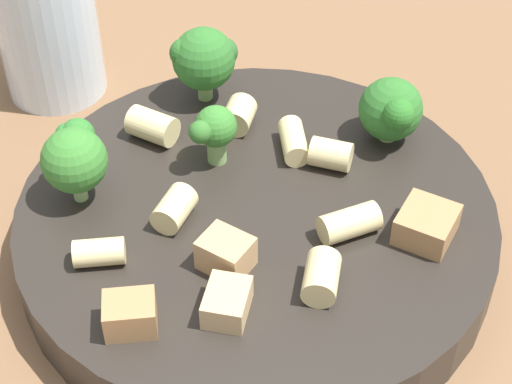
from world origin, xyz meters
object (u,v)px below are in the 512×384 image
object	(u,v)px
rigatoni_1	(349,223)
broccoli_floret_0	(391,109)
chicken_chunk_1	(226,253)
drinking_glass	(46,20)
rigatoni_3	(99,252)
rigatoni_6	(321,277)
rigatoni_0	(174,209)
broccoli_floret_3	(214,129)
rigatoni_7	(238,115)
rigatoni_2	(294,141)
broccoli_floret_2	(204,58)
chicken_chunk_3	(227,302)
pasta_bowl	(256,223)
rigatoni_5	(158,123)
chicken_chunk_0	(130,314)
chicken_chunk_2	(426,225)
rigatoni_4	(331,154)
broccoli_floret_1	(74,157)

from	to	relation	value
rigatoni_1	broccoli_floret_0	bearing A→B (deg)	23.40
chicken_chunk_1	drinking_glass	world-z (taller)	drinking_glass
rigatoni_3	rigatoni_6	distance (m)	0.10
rigatoni_0	rigatoni_3	world-z (taller)	rigatoni_0
broccoli_floret_3	rigatoni_7	size ratio (longest dim) A/B	1.72
rigatoni_2	chicken_chunk_1	distance (m)	0.09
chicken_chunk_1	broccoli_floret_2	bearing A→B (deg)	50.58
rigatoni_0	rigatoni_1	xyz separation A→B (m)	(0.05, -0.07, -0.00)
chicken_chunk_3	drinking_glass	xyz separation A→B (m)	(0.07, 0.23, 0.01)
pasta_bowl	rigatoni_0	xyz separation A→B (m)	(-0.03, 0.02, 0.02)
broccoli_floret_3	chicken_chunk_1	bearing A→B (deg)	-130.24
broccoli_floret_0	chicken_chunk_1	size ratio (longest dim) A/B	1.61
pasta_bowl	chicken_chunk_3	bearing A→B (deg)	-146.74
pasta_bowl	broccoli_floret_3	bearing A→B (deg)	75.78
broccoli_floret_0	rigatoni_7	xyz separation A→B (m)	(-0.05, 0.07, -0.01)
rigatoni_5	chicken_chunk_0	world-z (taller)	same
rigatoni_0	chicken_chunk_1	distance (m)	0.04
broccoli_floret_3	chicken_chunk_0	size ratio (longest dim) A/B	1.51
rigatoni_1	chicken_chunk_2	size ratio (longest dim) A/B	1.07
broccoli_floret_0	rigatoni_6	distance (m)	0.12
broccoli_floret_2	rigatoni_1	bearing A→B (deg)	-102.24
chicken_chunk_0	broccoli_floret_2	bearing A→B (deg)	35.35
rigatoni_4	chicken_chunk_3	bearing A→B (deg)	-163.75
pasta_bowl	chicken_chunk_1	bearing A→B (deg)	-155.31
rigatoni_6	broccoli_floret_0	bearing A→B (deg)	22.30
rigatoni_0	rigatoni_7	distance (m)	0.08
broccoli_floret_1	rigatoni_6	size ratio (longest dim) A/B	1.72
rigatoni_3	chicken_chunk_3	xyz separation A→B (m)	(0.02, -0.06, 0.00)
chicken_chunk_0	drinking_glass	distance (m)	0.23
broccoli_floret_0	broccoli_floret_2	world-z (taller)	broccoli_floret_2
broccoli_floret_2	chicken_chunk_2	xyz separation A→B (m)	(-0.00, -0.16, -0.02)
pasta_bowl	rigatoni_2	world-z (taller)	rigatoni_2
pasta_bowl	broccoli_floret_2	distance (m)	0.10
broccoli_floret_0	chicken_chunk_3	size ratio (longest dim) A/B	1.53
rigatoni_4	chicken_chunk_1	size ratio (longest dim) A/B	0.93
chicken_chunk_1	rigatoni_3	bearing A→B (deg)	131.65
rigatoni_0	rigatoni_1	bearing A→B (deg)	-52.50
rigatoni_6	chicken_chunk_2	distance (m)	0.06
pasta_bowl	rigatoni_6	distance (m)	0.07
broccoli_floret_2	broccoli_floret_1	bearing A→B (deg)	-171.77
rigatoni_4	chicken_chunk_0	world-z (taller)	same
broccoli_floret_0	rigatoni_7	bearing A→B (deg)	126.78
chicken_chunk_2	drinking_glass	size ratio (longest dim) A/B	0.23
chicken_chunk_0	chicken_chunk_2	world-z (taller)	same
pasta_bowl	chicken_chunk_0	world-z (taller)	chicken_chunk_0
pasta_bowl	rigatoni_7	distance (m)	0.07
rigatoni_1	pasta_bowl	bearing A→B (deg)	110.75
broccoli_floret_3	rigatoni_0	size ratio (longest dim) A/B	1.50
rigatoni_0	rigatoni_4	size ratio (longest dim) A/B	1.06
broccoli_floret_1	rigatoni_2	distance (m)	0.12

